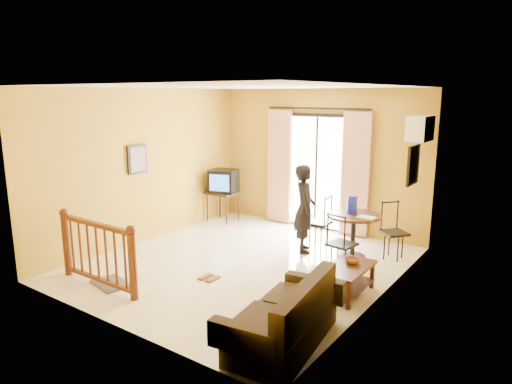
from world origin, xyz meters
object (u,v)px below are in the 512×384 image
Objects in this scene: standing_person at (305,209)px; television at (224,181)px; dining_table at (354,223)px; coffee_table at (347,276)px; sofa at (287,320)px.

television is at bearing 38.83° from standing_person.
television reaches higher than dining_table.
television is 0.43× the size of standing_person.
television is 0.72× the size of coffee_table.
television is 0.74× the size of dining_table.
dining_table is 0.58× the size of standing_person.
television reaches higher than coffee_table.
dining_table is 0.86m from standing_person.
coffee_table is at bearing -166.45° from standing_person.
sofa is (3.72, -3.48, -0.59)m from television.
sofa is at bearing 171.35° from standing_person.
standing_person is at bearing 138.19° from coffee_table.
dining_table reaches higher than coffee_table.
dining_table is 0.53× the size of sofa.
standing_person is (-1.36, 1.21, 0.49)m from coffee_table.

